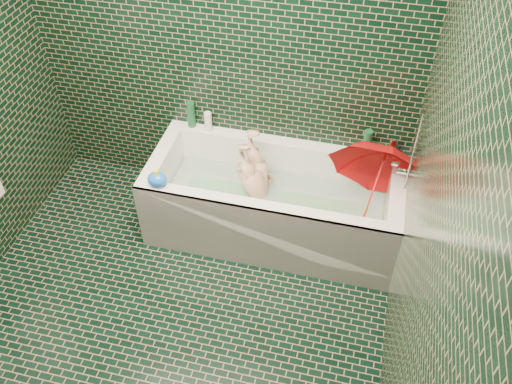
% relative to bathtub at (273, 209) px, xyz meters
% --- Properties ---
extents(floor, '(2.80, 2.80, 0.00)m').
position_rel_bathtub_xyz_m(floor, '(-0.45, -1.01, -0.21)').
color(floor, black).
rests_on(floor, ground).
extents(wall_back, '(2.80, 0.00, 2.80)m').
position_rel_bathtub_xyz_m(wall_back, '(-0.45, 0.39, 1.04)').
color(wall_back, black).
rests_on(wall_back, floor).
extents(wall_right, '(0.00, 2.80, 2.80)m').
position_rel_bathtub_xyz_m(wall_right, '(0.85, -1.01, 1.04)').
color(wall_right, black).
rests_on(wall_right, floor).
extents(bathtub, '(1.70, 0.75, 0.55)m').
position_rel_bathtub_xyz_m(bathtub, '(0.00, 0.00, 0.00)').
color(bathtub, white).
rests_on(bathtub, floor).
extents(bath_mat, '(1.35, 0.47, 0.01)m').
position_rel_bathtub_xyz_m(bath_mat, '(0.00, 0.02, -0.06)').
color(bath_mat, green).
rests_on(bath_mat, bathtub).
extents(water, '(1.48, 0.53, 0.00)m').
position_rel_bathtub_xyz_m(water, '(0.00, 0.02, 0.09)').
color(water, silver).
rests_on(water, bathtub).
extents(faucet, '(0.18, 0.19, 0.55)m').
position_rel_bathtub_xyz_m(faucet, '(0.81, 0.01, 0.56)').
color(faucet, silver).
rests_on(faucet, wall_right).
extents(child, '(0.96, 0.50, 0.39)m').
position_rel_bathtub_xyz_m(child, '(-0.11, 0.05, 0.10)').
color(child, tan).
rests_on(child, bathtub).
extents(umbrella, '(0.87, 0.97, 0.90)m').
position_rel_bathtub_xyz_m(umbrella, '(0.65, 0.00, 0.36)').
color(umbrella, red).
rests_on(umbrella, bathtub).
extents(soap_bottle_a, '(0.14, 0.14, 0.27)m').
position_rel_bathtub_xyz_m(soap_bottle_a, '(0.70, 0.33, 0.34)').
color(soap_bottle_a, white).
rests_on(soap_bottle_a, bathtub).
extents(soap_bottle_b, '(0.09, 0.09, 0.19)m').
position_rel_bathtub_xyz_m(soap_bottle_b, '(0.73, 0.30, 0.34)').
color(soap_bottle_b, '#3C1C6A').
rests_on(soap_bottle_b, bathtub).
extents(soap_bottle_c, '(0.19, 0.19, 0.18)m').
position_rel_bathtub_xyz_m(soap_bottle_c, '(0.66, 0.34, 0.34)').
color(soap_bottle_c, '#154A28').
rests_on(soap_bottle_c, bathtub).
extents(bottle_right_tall, '(0.07, 0.07, 0.21)m').
position_rel_bathtub_xyz_m(bottle_right_tall, '(0.56, 0.32, 0.44)').
color(bottle_right_tall, '#154A28').
rests_on(bottle_right_tall, bathtub).
extents(bottle_right_pump, '(0.06, 0.06, 0.17)m').
position_rel_bathtub_xyz_m(bottle_right_pump, '(0.73, 0.32, 0.43)').
color(bottle_right_pump, silver).
rests_on(bottle_right_pump, bathtub).
extents(bottle_left_tall, '(0.07, 0.07, 0.19)m').
position_rel_bathtub_xyz_m(bottle_left_tall, '(-0.69, 0.36, 0.44)').
color(bottle_left_tall, '#154A28').
rests_on(bottle_left_tall, bathtub).
extents(bottle_left_short, '(0.07, 0.07, 0.15)m').
position_rel_bathtub_xyz_m(bottle_left_short, '(-0.56, 0.34, 0.41)').
color(bottle_left_short, white).
rests_on(bottle_left_short, bathtub).
extents(rubber_duck, '(0.12, 0.08, 0.09)m').
position_rel_bathtub_xyz_m(rubber_duck, '(0.58, 0.31, 0.38)').
color(rubber_duck, yellow).
rests_on(rubber_duck, bathtub).
extents(bath_toy, '(0.14, 0.12, 0.12)m').
position_rel_bathtub_xyz_m(bath_toy, '(-0.69, -0.29, 0.39)').
color(bath_toy, blue).
rests_on(bath_toy, bathtub).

